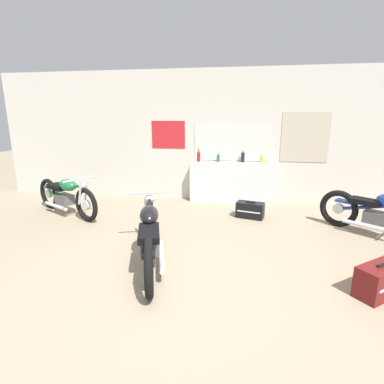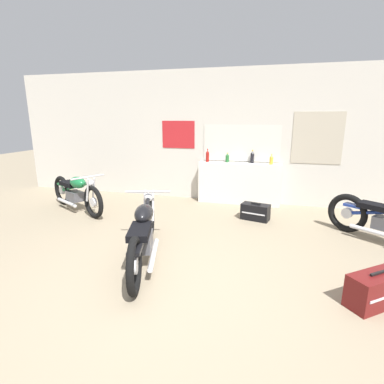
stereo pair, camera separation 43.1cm
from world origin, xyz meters
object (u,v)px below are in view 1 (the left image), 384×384
object	(u,v)px
hard_case_black	(250,210)
hard_case_darkred	(381,280)
bottle_center	(243,157)
motorcycle_black	(150,233)
motorcycle_green	(66,195)
bottle_left_center	(218,158)
bottle_right_center	(262,159)
bottle_leftmost	(199,156)
motorcycle_blue	(383,213)

from	to	relation	value
hard_case_black	hard_case_darkred	bearing A→B (deg)	-60.00
bottle_center	motorcycle_black	world-z (taller)	bottle_center
motorcycle_green	bottle_center	bearing A→B (deg)	23.70
bottle_left_center	hard_case_black	distance (m)	1.47
bottle_right_center	motorcycle_black	bearing A→B (deg)	-116.90
bottle_leftmost	motorcycle_black	bearing A→B (deg)	-93.28
hard_case_darkred	hard_case_black	bearing A→B (deg)	120.00
bottle_leftmost	hard_case_black	size ratio (longest dim) A/B	0.51
bottle_left_center	hard_case_darkred	size ratio (longest dim) A/B	0.33
motorcycle_blue	hard_case_darkred	distance (m)	1.83
motorcycle_blue	bottle_center	bearing A→B (deg)	142.98
bottle_left_center	motorcycle_black	bearing A→B (deg)	-101.08
bottle_leftmost	bottle_center	xyz separation A→B (m)	(0.94, 0.08, -0.00)
motorcycle_black	bottle_leftmost	bearing A→B (deg)	86.72
motorcycle_blue	hard_case_black	distance (m)	2.08
bottle_left_center	bottle_center	distance (m)	0.52
motorcycle_green	hard_case_black	xyz separation A→B (m)	(3.45, 0.40, -0.24)
bottle_left_center	hard_case_black	world-z (taller)	bottle_left_center
bottle_center	bottle_leftmost	bearing A→B (deg)	-175.30
bottle_right_center	motorcycle_blue	size ratio (longest dim) A/B	0.13
motorcycle_green	motorcycle_black	size ratio (longest dim) A/B	0.85
bottle_right_center	motorcycle_blue	bearing A→B (deg)	-41.02
hard_case_black	bottle_center	bearing A→B (deg)	99.69
bottle_center	hard_case_black	distance (m)	1.35
bottle_leftmost	motorcycle_black	xyz separation A→B (m)	(-0.17, -2.96, -0.60)
hard_case_black	bottle_right_center	bearing A→B (deg)	77.35
motorcycle_blue	hard_case_black	xyz separation A→B (m)	(-1.98, 0.59, -0.24)
hard_case_darkred	motorcycle_green	bearing A→B (deg)	158.52
motorcycle_green	motorcycle_black	xyz separation A→B (m)	(2.17, -1.60, 0.01)
motorcycle_blue	motorcycle_black	xyz separation A→B (m)	(-3.26, -1.41, 0.01)
bottle_left_center	motorcycle_green	size ratio (longest dim) A/B	0.12
bottle_left_center	motorcycle_blue	distance (m)	3.17
bottle_leftmost	bottle_right_center	size ratio (longest dim) A/B	1.31
motorcycle_blue	motorcycle_black	world-z (taller)	motorcycle_black
bottle_leftmost	bottle_right_center	world-z (taller)	bottle_leftmost
motorcycle_green	hard_case_black	bearing A→B (deg)	6.62
bottle_left_center	motorcycle_green	distance (m)	3.15
bottle_leftmost	motorcycle_black	size ratio (longest dim) A/B	0.13
motorcycle_blue	motorcycle_black	bearing A→B (deg)	-156.56
hard_case_black	motorcycle_green	bearing A→B (deg)	-173.38
motorcycle_blue	bottle_left_center	bearing A→B (deg)	149.16
bottle_center	hard_case_darkred	distance (m)	3.73
bottle_right_center	bottle_left_center	bearing A→B (deg)	176.20
bottle_right_center	hard_case_darkred	bearing A→B (deg)	-71.14
bottle_right_center	motorcycle_green	distance (m)	3.95
bottle_leftmost	bottle_right_center	bearing A→B (deg)	-0.52
bottle_center	motorcycle_blue	xyz separation A→B (m)	(2.15, -1.62, -0.61)
hard_case_darkred	hard_case_black	distance (m)	2.63
hard_case_darkred	bottle_leftmost	bearing A→B (deg)	126.89
bottle_right_center	motorcycle_black	distance (m)	3.36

